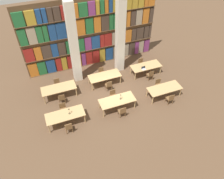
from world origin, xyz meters
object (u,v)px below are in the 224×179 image
(pillar_center, at_px, (120,35))
(chair_9, at_px, (102,72))
(desk_lamp_1, at_px, (121,96))
(chair_5, at_px, (159,84))
(desk_lamp_0, at_px, (69,110))
(chair_0, at_px, (69,127))
(pillar_left, at_px, (74,45))
(chair_7, at_px, (57,84))
(reading_table_3, at_px, (59,89))
(chair_3, at_px, (113,95))
(reading_table_4, at_px, (105,76))
(reading_table_5, at_px, (146,67))
(chair_11, at_px, (141,63))
(chair_2, at_px, (122,111))
(reading_table_2, at_px, (164,89))
(laptop, at_px, (144,69))
(reading_table_0, at_px, (65,115))
(chair_1, at_px, (63,109))
(chair_8, at_px, (109,85))
(chair_6, at_px, (62,98))
(chair_10, at_px, (150,75))
(chair_4, at_px, (170,99))
(reading_table_1, at_px, (117,101))

(pillar_center, relative_size, chair_9, 6.94)
(desk_lamp_1, relative_size, chair_5, 0.48)
(desk_lamp_0, bearing_deg, chair_0, -109.71)
(pillar_left, relative_size, chair_7, 6.94)
(reading_table_3, xyz_separation_m, chair_7, (0.01, 0.78, -0.22))
(chair_0, bearing_deg, chair_7, 88.53)
(chair_0, xyz_separation_m, chair_3, (3.44, 1.55, 0.00))
(reading_table_4, distance_m, reading_table_5, 3.38)
(chair_7, height_order, chair_11, same)
(chair_2, relative_size, reading_table_4, 0.37)
(reading_table_2, relative_size, laptop, 7.34)
(chair_2, bearing_deg, reading_table_0, 167.30)
(pillar_left, xyz_separation_m, chair_1, (-1.77, -3.14, -2.53))
(chair_1, xyz_separation_m, reading_table_4, (3.49, 1.86, 0.22))
(chair_1, bearing_deg, reading_table_0, 89.59)
(chair_0, height_order, chair_8, same)
(chair_0, xyz_separation_m, chair_5, (6.89, 1.43, 0.00))
(chair_6, bearing_deg, desk_lamp_1, -26.08)
(chair_8, bearing_deg, chair_3, -94.05)
(chair_7, xyz_separation_m, reading_table_5, (6.76, -0.71, 0.22))
(chair_11, xyz_separation_m, laptop, (-0.35, -1.07, 0.33))
(reading_table_3, xyz_separation_m, chair_10, (6.76, -0.71, -0.22))
(desk_lamp_0, distance_m, chair_9, 4.75)
(reading_table_0, relative_size, laptop, 7.34)
(chair_8, bearing_deg, pillar_left, 130.28)
(reading_table_5, xyz_separation_m, laptop, (-0.36, -0.30, 0.11))
(reading_table_2, relative_size, chair_11, 2.72)
(chair_0, relative_size, desk_lamp_0, 1.91)
(chair_4, distance_m, chair_11, 4.27)
(reading_table_3, bearing_deg, chair_4, -26.74)
(chair_0, bearing_deg, pillar_center, 42.10)
(chair_7, bearing_deg, chair_8, 157.00)
(chair_6, bearing_deg, reading_table_2, -15.47)
(chair_4, height_order, reading_table_5, chair_4)
(chair_2, bearing_deg, reading_table_5, 44.52)
(chair_0, xyz_separation_m, reading_table_4, (3.49, 3.41, 0.22))
(chair_1, xyz_separation_m, chair_4, (6.89, -1.67, 0.00))
(chair_7, bearing_deg, chair_3, 142.82)
(chair_10, bearing_deg, chair_0, -159.26)
(chair_0, height_order, reading_table_1, chair_0)
(chair_9, bearing_deg, chair_1, 36.85)
(chair_3, bearing_deg, chair_6, -16.31)
(chair_4, xyz_separation_m, chair_8, (-3.37, 2.75, 0.00))
(reading_table_3, relative_size, chair_11, 2.72)
(reading_table_1, xyz_separation_m, chair_10, (3.44, 1.82, -0.22))
(chair_4, height_order, reading_table_4, chair_4)
(chair_9, bearing_deg, desk_lamp_0, 46.58)
(chair_6, bearing_deg, pillar_center, 23.05)
(chair_6, height_order, chair_11, same)
(desk_lamp_1, relative_size, chair_10, 0.48)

